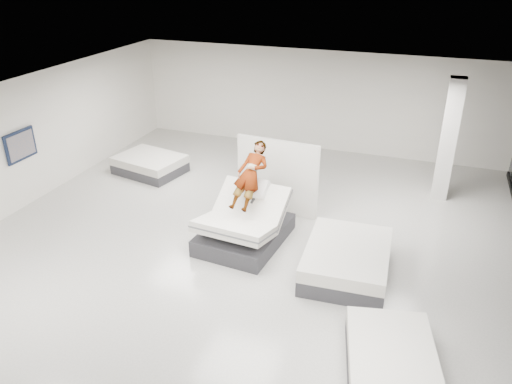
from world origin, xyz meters
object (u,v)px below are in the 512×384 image
remote (253,201)px  flat_bed_right_near (390,358)px  wall_poster (21,145)px  person (250,185)px  flat_bed_left_far (150,164)px  divider_panel (277,177)px  flat_bed_right_far (347,260)px  column (448,140)px  hero_bed (244,226)px

remote → flat_bed_right_near: bearing=-34.7°
wall_poster → person: bearing=3.9°
remote → flat_bed_left_far: 5.15m
divider_panel → flat_bed_right_far: bearing=-39.5°
flat_bed_right_near → column: size_ratio=0.62×
flat_bed_right_far → column: (1.67, 4.32, 1.30)m
person → column: column is taller
hero_bed → remote: 0.72m
wall_poster → remote: bearing=0.3°
hero_bed → wall_poster: (-5.89, -0.08, 1.19)m
hero_bed → flat_bed_right_far: (2.38, -0.41, -0.11)m
person → remote: 0.46m
remote → flat_bed_right_near: remote is taller
remote → flat_bed_right_far: remote is taller
flat_bed_left_far → hero_bed: bearing=-33.9°
flat_bed_right_far → wall_poster: (-8.26, 0.32, 1.30)m
flat_bed_left_far → flat_bed_right_near: bearing=-36.1°
hero_bed → wall_poster: size_ratio=2.40×
hero_bed → divider_panel: (0.22, 1.66, 0.54)m
person → divider_panel: (0.20, 1.34, -0.35)m
hero_bed → flat_bed_right_far: bearing=-9.7°
person → flat_bed_right_far: bearing=-12.1°
flat_bed_right_near → flat_bed_left_far: bearing=143.9°
person → column: (4.02, 3.60, 0.30)m
flat_bed_right_far → divider_panel: bearing=136.2°
flat_bed_left_far → column: column is taller
divider_panel → flat_bed_right_near: divider_panel is taller
hero_bed → divider_panel: bearing=82.3°
flat_bed_right_near → flat_bed_left_far: flat_bed_left_far is taller
remote → column: 5.54m
wall_poster → hero_bed: bearing=0.8°
flat_bed_left_far → remote: bearing=-33.0°
hero_bed → remote: hero_bed is taller
person → wall_poster: 5.94m
divider_panel → column: bearing=34.9°
remote → flat_bed_right_near: 4.36m
person → wall_poster: (-5.92, -0.40, 0.30)m
divider_panel → remote: bearing=-85.9°
hero_bed → flat_bed_right_near: (3.50, -2.78, -0.17)m
person → column: size_ratio=0.52×
flat_bed_left_far → column: bearing=8.4°
person → flat_bed_right_far: 2.65m
remote → divider_panel: bearing=94.8°
flat_bed_right_far → flat_bed_right_near: flat_bed_right_far is taller
hero_bed → flat_bed_left_far: hero_bed is taller
column → hero_bed: bearing=-135.9°
flat_bed_left_far → wall_poster: bearing=-123.4°
divider_panel → flat_bed_left_far: bearing=170.4°
flat_bed_right_near → column: (0.54, 6.70, 1.36)m
remote → flat_bed_left_far: remote is taller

